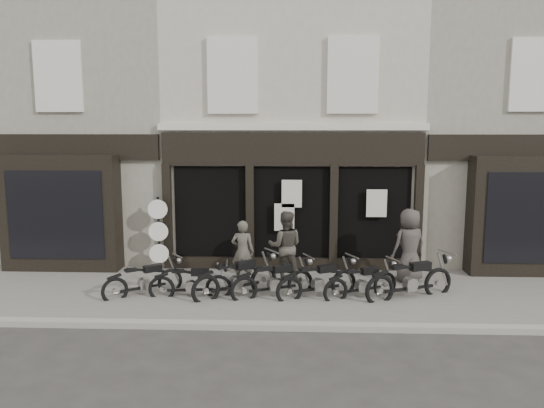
{
  "coord_description": "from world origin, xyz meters",
  "views": [
    {
      "loc": [
        0.03,
        -11.49,
        4.1
      ],
      "look_at": [
        -0.49,
        1.6,
        2.14
      ],
      "focal_mm": 35.0,
      "sensor_mm": 36.0,
      "label": 1
    }
  ],
  "objects_px": {
    "man_right": "(409,245)",
    "man_centre": "(285,246)",
    "man_left": "(243,252)",
    "motorcycle_4": "(318,284)",
    "motorcycle_0": "(144,283)",
    "motorcycle_1": "(191,286)",
    "motorcycle_5": "(362,285)",
    "motorcycle_3": "(274,284)",
    "motorcycle_2": "(237,282)",
    "motorcycle_6": "(411,283)",
    "advert_sign_post": "(159,237)"
  },
  "relations": [
    {
      "from": "man_right",
      "to": "man_centre",
      "type": "bearing_deg",
      "value": -21.07
    },
    {
      "from": "motorcycle_1",
      "to": "man_left",
      "type": "bearing_deg",
      "value": 39.77
    },
    {
      "from": "man_right",
      "to": "motorcycle_6",
      "type": "bearing_deg",
      "value": 57.67
    },
    {
      "from": "motorcycle_2",
      "to": "motorcycle_6",
      "type": "bearing_deg",
      "value": -34.86
    },
    {
      "from": "man_right",
      "to": "motorcycle_1",
      "type": "bearing_deg",
      "value": -7.81
    },
    {
      "from": "man_left",
      "to": "motorcycle_6",
      "type": "bearing_deg",
      "value": 171.03
    },
    {
      "from": "motorcycle_1",
      "to": "man_right",
      "type": "height_order",
      "value": "man_right"
    },
    {
      "from": "motorcycle_1",
      "to": "motorcycle_4",
      "type": "height_order",
      "value": "motorcycle_4"
    },
    {
      "from": "motorcycle_3",
      "to": "man_left",
      "type": "height_order",
      "value": "man_left"
    },
    {
      "from": "motorcycle_0",
      "to": "motorcycle_5",
      "type": "height_order",
      "value": "motorcycle_0"
    },
    {
      "from": "motorcycle_6",
      "to": "advert_sign_post",
      "type": "bearing_deg",
      "value": 139.55
    },
    {
      "from": "motorcycle_3",
      "to": "motorcycle_4",
      "type": "distance_m",
      "value": 1.04
    },
    {
      "from": "motorcycle_1",
      "to": "man_left",
      "type": "distance_m",
      "value": 1.68
    },
    {
      "from": "motorcycle_3",
      "to": "motorcycle_6",
      "type": "xyz_separation_m",
      "value": [
        3.19,
        0.0,
        0.05
      ]
    },
    {
      "from": "motorcycle_4",
      "to": "man_centre",
      "type": "relative_size",
      "value": 1.08
    },
    {
      "from": "motorcycle_6",
      "to": "man_right",
      "type": "relative_size",
      "value": 1.17
    },
    {
      "from": "motorcycle_2",
      "to": "man_left",
      "type": "xyz_separation_m",
      "value": [
        0.06,
        0.97,
        0.49
      ]
    },
    {
      "from": "motorcycle_4",
      "to": "advert_sign_post",
      "type": "relative_size",
      "value": 0.9
    },
    {
      "from": "motorcycle_0",
      "to": "motorcycle_4",
      "type": "xyz_separation_m",
      "value": [
        4.13,
        0.02,
        0.02
      ]
    },
    {
      "from": "motorcycle_1",
      "to": "motorcycle_5",
      "type": "xyz_separation_m",
      "value": [
        4.0,
        0.17,
        0.01
      ]
    },
    {
      "from": "motorcycle_2",
      "to": "man_right",
      "type": "relative_size",
      "value": 1.05
    },
    {
      "from": "motorcycle_1",
      "to": "motorcycle_5",
      "type": "height_order",
      "value": "motorcycle_5"
    },
    {
      "from": "motorcycle_5",
      "to": "man_left",
      "type": "bearing_deg",
      "value": 136.11
    },
    {
      "from": "motorcycle_0",
      "to": "man_centre",
      "type": "distance_m",
      "value": 3.6
    },
    {
      "from": "motorcycle_4",
      "to": "motorcycle_5",
      "type": "xyz_separation_m",
      "value": [
        1.02,
        0.02,
        -0.03
      ]
    },
    {
      "from": "motorcycle_6",
      "to": "advert_sign_post",
      "type": "relative_size",
      "value": 1.02
    },
    {
      "from": "motorcycle_3",
      "to": "motorcycle_4",
      "type": "xyz_separation_m",
      "value": [
        1.04,
        0.02,
        0.0
      ]
    },
    {
      "from": "motorcycle_3",
      "to": "motorcycle_5",
      "type": "height_order",
      "value": "motorcycle_3"
    },
    {
      "from": "motorcycle_1",
      "to": "man_left",
      "type": "height_order",
      "value": "man_left"
    },
    {
      "from": "motorcycle_2",
      "to": "man_right",
      "type": "height_order",
      "value": "man_right"
    },
    {
      "from": "man_left",
      "to": "man_centre",
      "type": "bearing_deg",
      "value": -165.16
    },
    {
      "from": "motorcycle_1",
      "to": "motorcycle_6",
      "type": "bearing_deg",
      "value": -4.48
    },
    {
      "from": "motorcycle_6",
      "to": "man_centre",
      "type": "height_order",
      "value": "man_centre"
    },
    {
      "from": "man_centre",
      "to": "motorcycle_2",
      "type": "bearing_deg",
      "value": 46.06
    },
    {
      "from": "motorcycle_6",
      "to": "man_right",
      "type": "xyz_separation_m",
      "value": [
        0.22,
        1.27,
        0.62
      ]
    },
    {
      "from": "motorcycle_5",
      "to": "motorcycle_4",
      "type": "bearing_deg",
      "value": 155.75
    },
    {
      "from": "man_right",
      "to": "advert_sign_post",
      "type": "distance_m",
      "value": 6.67
    },
    {
      "from": "man_left",
      "to": "man_right",
      "type": "bearing_deg",
      "value": -171.39
    },
    {
      "from": "motorcycle_2",
      "to": "motorcycle_6",
      "type": "relative_size",
      "value": 0.9
    },
    {
      "from": "motorcycle_2",
      "to": "advert_sign_post",
      "type": "bearing_deg",
      "value": 105.6
    },
    {
      "from": "man_left",
      "to": "man_centre",
      "type": "xyz_separation_m",
      "value": [
        1.08,
        0.19,
        0.11
      ]
    },
    {
      "from": "motorcycle_4",
      "to": "man_centre",
      "type": "bearing_deg",
      "value": 97.88
    },
    {
      "from": "man_right",
      "to": "man_left",
      "type": "bearing_deg",
      "value": -18.92
    },
    {
      "from": "motorcycle_1",
      "to": "motorcycle_6",
      "type": "relative_size",
      "value": 0.88
    },
    {
      "from": "motorcycle_5",
      "to": "man_left",
      "type": "distance_m",
      "value": 3.1
    },
    {
      "from": "motorcycle_3",
      "to": "man_centre",
      "type": "relative_size",
      "value": 1.07
    },
    {
      "from": "motorcycle_4",
      "to": "motorcycle_0",
      "type": "bearing_deg",
      "value": 154.18
    },
    {
      "from": "man_centre",
      "to": "man_left",
      "type": "bearing_deg",
      "value": 10.16
    },
    {
      "from": "motorcycle_5",
      "to": "man_centre",
      "type": "xyz_separation_m",
      "value": [
        -1.81,
        1.15,
        0.65
      ]
    },
    {
      "from": "motorcycle_5",
      "to": "man_right",
      "type": "height_order",
      "value": "man_right"
    }
  ]
}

